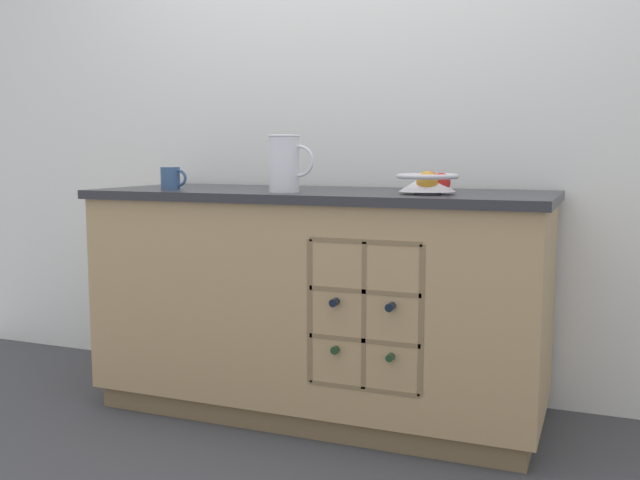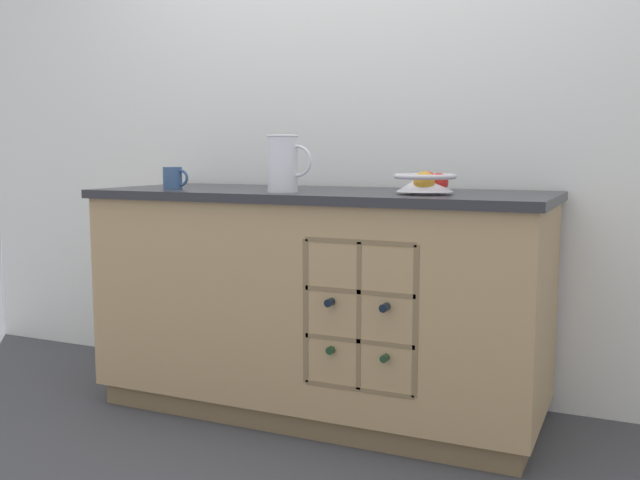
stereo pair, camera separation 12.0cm
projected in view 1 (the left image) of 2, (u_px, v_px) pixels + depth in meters
ground_plane at (320, 409)px, 2.95m from camera, size 14.00×14.00×0.00m
back_wall at (354, 104)px, 3.17m from camera, size 4.40×0.06×2.55m
kitchen_island at (321, 301)px, 2.89m from camera, size 1.82×0.72×0.91m
fruit_bowl at (428, 181)px, 2.58m from camera, size 0.22×0.22×0.08m
white_pitcher at (285, 163)px, 2.68m from camera, size 0.18×0.12×0.22m
ceramic_mug at (171, 178)px, 2.91m from camera, size 0.12×0.08×0.09m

